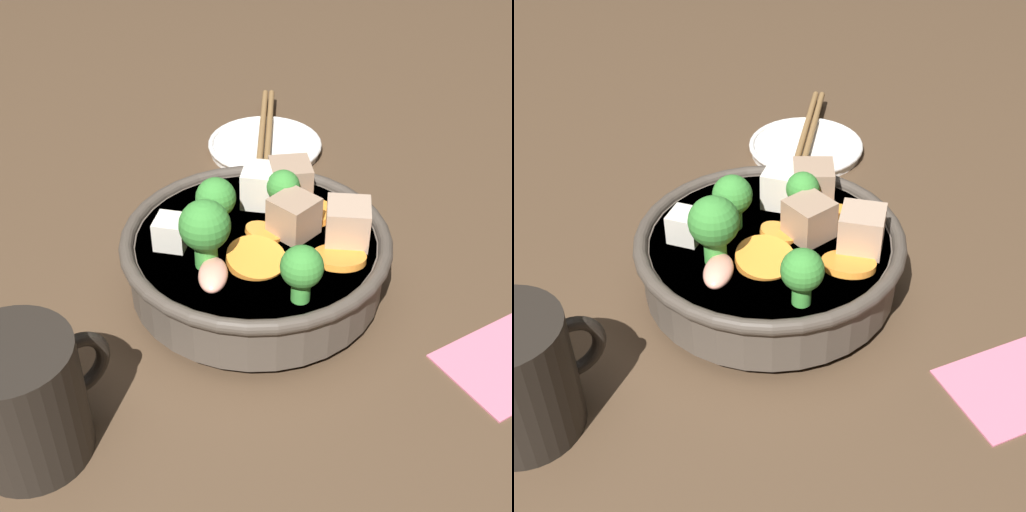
% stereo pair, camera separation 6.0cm
% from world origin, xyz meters
% --- Properties ---
extents(ground_plane, '(3.00, 3.00, 0.00)m').
position_xyz_m(ground_plane, '(0.00, 0.00, 0.00)').
color(ground_plane, '#4C3826').
extents(stirfry_bowl, '(0.23, 0.23, 0.11)m').
position_xyz_m(stirfry_bowl, '(0.00, -0.00, 0.04)').
color(stirfry_bowl, '#51473D').
rests_on(stirfry_bowl, ground_plane).
extents(side_saucer, '(0.13, 0.13, 0.01)m').
position_xyz_m(side_saucer, '(0.17, 0.17, 0.01)').
color(side_saucer, white).
rests_on(side_saucer, ground_plane).
extents(dark_mug, '(0.11, 0.08, 0.09)m').
position_xyz_m(dark_mug, '(-0.22, -0.02, 0.05)').
color(dark_mug, black).
rests_on(dark_mug, ground_plane).
extents(napkin, '(0.12, 0.10, 0.00)m').
position_xyz_m(napkin, '(0.09, -0.20, 0.00)').
color(napkin, '#D16B84').
rests_on(napkin, ground_plane).
extents(chopsticks_pair, '(0.18, 0.18, 0.01)m').
position_xyz_m(chopsticks_pair, '(0.17, 0.17, 0.02)').
color(chopsticks_pair, olive).
rests_on(chopsticks_pair, side_saucer).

